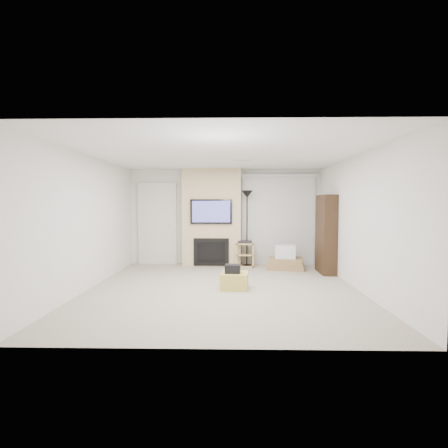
{
  "coord_description": "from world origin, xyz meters",
  "views": [
    {
      "loc": [
        0.17,
        -6.49,
        1.59
      ],
      "look_at": [
        0.0,
        1.2,
        1.15
      ],
      "focal_mm": 28.0,
      "sensor_mm": 36.0,
      "label": 1
    }
  ],
  "objects_px": {
    "ottoman": "(234,281)",
    "floor_lamp": "(247,207)",
    "bookshelf": "(326,234)",
    "box_stack": "(286,260)",
    "av_stand": "(245,253)"
  },
  "relations": [
    {
      "from": "av_stand",
      "to": "bookshelf",
      "type": "height_order",
      "value": "bookshelf"
    },
    {
      "from": "bookshelf",
      "to": "box_stack",
      "type": "bearing_deg",
      "value": 149.15
    },
    {
      "from": "av_stand",
      "to": "bookshelf",
      "type": "xyz_separation_m",
      "value": [
        1.84,
        -0.84,
        0.55
      ]
    },
    {
      "from": "floor_lamp",
      "to": "bookshelf",
      "type": "relative_size",
      "value": 1.07
    },
    {
      "from": "floor_lamp",
      "to": "box_stack",
      "type": "xyz_separation_m",
      "value": [
        0.94,
        -0.32,
        -1.3
      ]
    },
    {
      "from": "floor_lamp",
      "to": "bookshelf",
      "type": "bearing_deg",
      "value": -24.76
    },
    {
      "from": "av_stand",
      "to": "bookshelf",
      "type": "relative_size",
      "value": 0.37
    },
    {
      "from": "av_stand",
      "to": "box_stack",
      "type": "relative_size",
      "value": 0.66
    },
    {
      "from": "ottoman",
      "to": "av_stand",
      "type": "relative_size",
      "value": 0.76
    },
    {
      "from": "ottoman",
      "to": "floor_lamp",
      "type": "height_order",
      "value": "floor_lamp"
    },
    {
      "from": "ottoman",
      "to": "bookshelf",
      "type": "distance_m",
      "value": 2.71
    },
    {
      "from": "av_stand",
      "to": "bookshelf",
      "type": "bearing_deg",
      "value": -24.49
    },
    {
      "from": "box_stack",
      "to": "bookshelf",
      "type": "xyz_separation_m",
      "value": [
        0.84,
        -0.5,
        0.67
      ]
    },
    {
      "from": "box_stack",
      "to": "bookshelf",
      "type": "relative_size",
      "value": 0.55
    },
    {
      "from": "ottoman",
      "to": "floor_lamp",
      "type": "distance_m",
      "value": 2.74
    }
  ]
}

